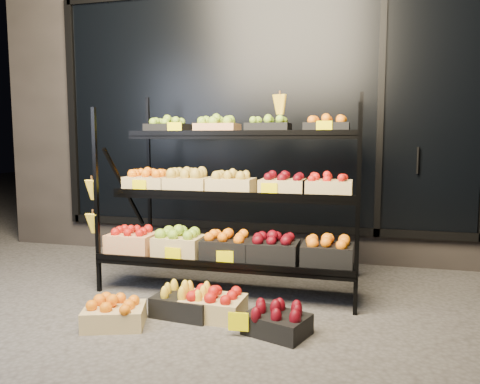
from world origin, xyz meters
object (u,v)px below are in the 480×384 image
(floor_crate_midright, at_px, (213,304))
(floor_crate_left, at_px, (114,313))
(display_rack, at_px, (231,194))
(floor_crate_midleft, at_px, (185,301))

(floor_crate_midright, bearing_deg, floor_crate_left, -149.56)
(floor_crate_left, xyz_separation_m, floor_crate_midright, (0.59, 0.32, 0.00))
(display_rack, relative_size, floor_crate_midright, 5.05)
(display_rack, height_order, floor_crate_midleft, display_rack)
(display_rack, bearing_deg, floor_crate_midright, -84.31)
(floor_crate_midleft, relative_size, floor_crate_midright, 1.05)
(floor_crate_left, height_order, floor_crate_midright, floor_crate_midright)
(display_rack, bearing_deg, floor_crate_midleft, -100.72)
(floor_crate_left, bearing_deg, floor_crate_midright, 9.39)
(floor_crate_midleft, bearing_deg, display_rack, 85.78)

